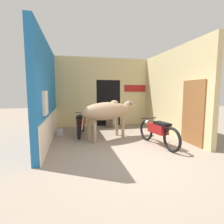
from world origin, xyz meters
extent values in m
plane|color=gray|center=(0.00, 0.00, 0.00)|extent=(30.00, 30.00, 0.00)
cube|color=#236BAD|center=(-2.31, 2.22, 1.64)|extent=(0.18, 4.44, 3.28)
cube|color=silver|center=(-2.21, 2.22, 0.46)|extent=(0.03, 4.44, 0.92)
cube|color=silver|center=(-2.19, 0.98, 1.38)|extent=(0.08, 0.56, 0.64)
cube|color=#D1BC84|center=(0.00, 4.53, 2.75)|extent=(4.45, 0.18, 1.05)
cube|color=#D1BC84|center=(-1.28, 4.53, 1.11)|extent=(1.89, 0.18, 2.23)
cube|color=#D1BC84|center=(1.53, 4.53, 1.11)|extent=(1.38, 0.18, 2.23)
cube|color=black|center=(0.25, 4.89, 1.11)|extent=(1.17, 0.90, 2.23)
cube|color=maroon|center=(1.62, 4.42, 1.83)|extent=(1.11, 0.03, 0.33)
cube|color=#D1BC84|center=(2.31, 2.22, 1.64)|extent=(0.18, 4.44, 3.28)
cube|color=brown|center=(2.21, 0.80, 1.02)|extent=(0.05, 1.00, 2.03)
ellipsoid|color=tan|center=(-0.32, 1.99, 1.00)|extent=(2.05, 1.41, 0.62)
ellipsoid|color=tan|center=(-0.01, 2.13, 1.25)|extent=(0.38, 0.36, 0.23)
cylinder|color=tan|center=(0.49, 2.36, 1.05)|extent=(0.50, 0.44, 0.41)
ellipsoid|color=tan|center=(0.64, 2.43, 1.14)|extent=(0.56, 0.48, 0.36)
cylinder|color=tan|center=(-1.17, 1.60, 0.78)|extent=(0.14, 0.09, 0.63)
cylinder|color=tan|center=(0.15, 2.41, 0.35)|extent=(0.11, 0.11, 0.70)
cylinder|color=tan|center=(0.30, 2.08, 0.35)|extent=(0.11, 0.11, 0.70)
cylinder|color=tan|center=(-0.95, 1.90, 0.35)|extent=(0.11, 0.11, 0.70)
cylinder|color=tan|center=(-0.80, 1.57, 0.35)|extent=(0.11, 0.11, 0.70)
cone|color=#473D33|center=(0.55, 2.53, 1.28)|extent=(0.13, 0.17, 0.23)
cone|color=#473D33|center=(0.65, 2.30, 1.28)|extent=(0.13, 0.17, 0.23)
torus|color=black|center=(1.18, 0.27, 0.35)|extent=(0.19, 0.71, 0.70)
torus|color=black|center=(0.97, 1.53, 0.35)|extent=(0.19, 0.71, 0.70)
cube|color=maroon|center=(1.07, 0.90, 0.54)|extent=(0.39, 0.74, 0.28)
cube|color=black|center=(1.10, 0.71, 0.72)|extent=(0.35, 0.60, 0.09)
cylinder|color=black|center=(0.99, 1.39, 0.79)|extent=(0.58, 0.13, 0.03)
sphere|color=silver|center=(0.98, 1.48, 0.64)|extent=(0.15, 0.15, 0.15)
torus|color=black|center=(-1.27, 2.22, 0.36)|extent=(0.20, 0.72, 0.72)
torus|color=black|center=(-1.07, 3.41, 0.36)|extent=(0.20, 0.72, 0.72)
cube|color=maroon|center=(-1.17, 2.81, 0.55)|extent=(0.39, 0.70, 0.28)
cube|color=black|center=(-1.20, 2.64, 0.73)|extent=(0.34, 0.56, 0.09)
cylinder|color=black|center=(-1.09, 3.28, 0.80)|extent=(0.58, 0.13, 0.03)
sphere|color=silver|center=(-1.08, 3.36, 0.65)|extent=(0.15, 0.15, 0.15)
cube|color=brown|center=(0.16, 3.88, 0.20)|extent=(0.28, 0.14, 0.40)
cube|color=brown|center=(0.16, 3.97, 0.45)|extent=(0.28, 0.32, 0.11)
cube|color=maroon|center=(0.16, 4.04, 0.68)|extent=(0.40, 0.20, 0.47)
sphere|color=#937051|center=(0.16, 4.04, 1.02)|extent=(0.20, 0.20, 0.20)
cylinder|color=beige|center=(0.45, 4.13, 0.18)|extent=(0.23, 0.23, 0.36)
cylinder|color=beige|center=(0.45, 4.13, 0.38)|extent=(0.33, 0.33, 0.04)
cylinder|color=#A8A8B2|center=(-1.97, 2.82, 0.13)|extent=(0.26, 0.26, 0.26)
camera|label=1|loc=(-1.49, -3.95, 1.68)|focal=28.00mm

